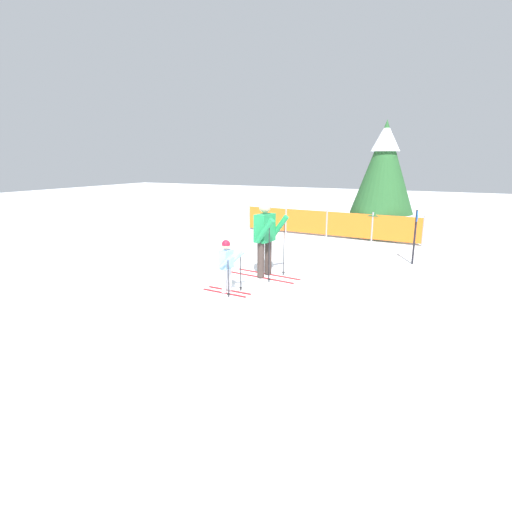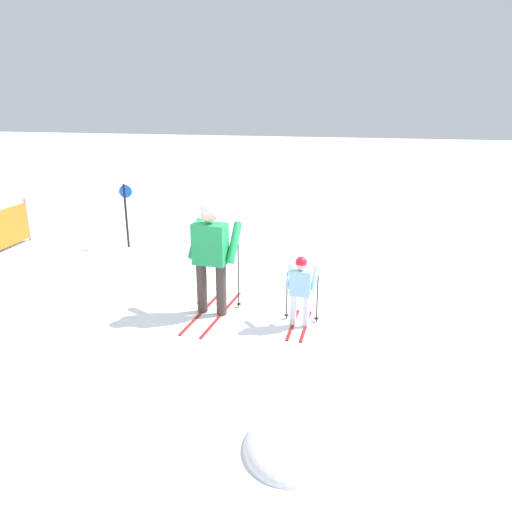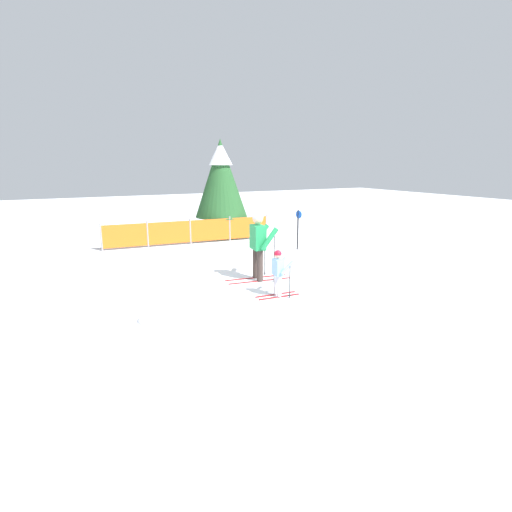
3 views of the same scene
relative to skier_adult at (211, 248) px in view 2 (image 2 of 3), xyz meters
name	(u,v)px [view 2 (image 2 of 3)]	position (x,y,z in m)	size (l,w,h in m)	color
ground_plane	(208,320)	(-0.27, 0.00, -1.09)	(60.00, 60.00, 0.00)	white
skier_adult	(211,248)	(0.00, 0.00, 0.00)	(1.76, 0.82, 1.83)	maroon
skier_child	(301,286)	(-0.21, -1.41, -0.45)	(1.05, 0.54, 1.11)	maroon
trail_marker	(126,209)	(3.00, 2.76, -0.21)	(0.08, 0.28, 1.43)	black
snow_mound	(291,448)	(-2.92, -1.60, -1.09)	(1.12, 0.95, 0.45)	white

